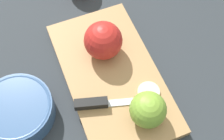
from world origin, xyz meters
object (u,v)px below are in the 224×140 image
object	(u,v)px
apple_half_left	(103,40)
apple_half_right	(148,110)
bowl	(18,110)
knife	(96,103)

from	to	relation	value
apple_half_left	apple_half_right	distance (m)	0.19
apple_half_left	bowl	distance (m)	0.24
apple_half_left	bowl	bearing A→B (deg)	130.11
knife	apple_half_left	bearing A→B (deg)	78.68
apple_half_right	knife	distance (m)	0.11
bowl	knife	bearing A→B (deg)	61.85
apple_half_left	bowl	world-z (taller)	apple_half_left
apple_half_right	knife	world-z (taller)	apple_half_right
knife	bowl	size ratio (longest dim) A/B	0.99
apple_half_right	bowl	xyz separation A→B (m)	(-0.16, -0.22, -0.03)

